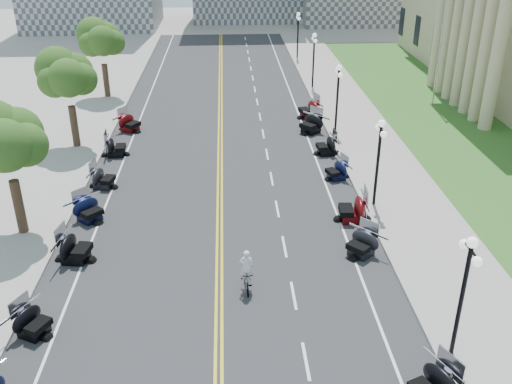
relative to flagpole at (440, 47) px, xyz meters
name	(u,v)px	position (x,y,z in m)	size (l,w,h in m)	color
ground	(219,249)	(-18.00, -22.00, -5.00)	(160.00, 160.00, 0.00)	gray
road	(220,167)	(-18.00, -12.00, -5.00)	(16.00, 90.00, 0.01)	#333335
centerline_yellow_a	(218,167)	(-18.12, -12.00, -4.99)	(0.12, 90.00, 0.00)	yellow
centerline_yellow_b	(222,167)	(-17.88, -12.00, -4.99)	(0.12, 90.00, 0.00)	yellow
edge_line_north	(318,165)	(-11.60, -12.00, -4.99)	(0.12, 90.00, 0.00)	white
edge_line_south	(120,169)	(-24.40, -12.00, -4.99)	(0.12, 90.00, 0.00)	white
lane_dash_4	(306,361)	(-14.80, -30.00, -4.99)	(0.12, 2.00, 0.00)	white
lane_dash_5	(294,295)	(-14.80, -26.00, -4.99)	(0.12, 2.00, 0.00)	white
lane_dash_6	(284,246)	(-14.80, -22.00, -4.99)	(0.12, 2.00, 0.00)	white
lane_dash_7	(277,209)	(-14.80, -18.00, -4.99)	(0.12, 2.00, 0.00)	white
lane_dash_8	(272,179)	(-14.80, -14.00, -4.99)	(0.12, 2.00, 0.00)	white
lane_dash_9	(267,154)	(-14.80, -10.00, -4.99)	(0.12, 2.00, 0.00)	white
lane_dash_10	(263,134)	(-14.80, -6.00, -4.99)	(0.12, 2.00, 0.00)	white
lane_dash_11	(260,117)	(-14.80, -2.00, -4.99)	(0.12, 2.00, 0.00)	white
lane_dash_12	(257,102)	(-14.80, 2.00, -4.99)	(0.12, 2.00, 0.00)	white
lane_dash_13	(255,89)	(-14.80, 6.00, -4.99)	(0.12, 2.00, 0.00)	white
lane_dash_14	(253,78)	(-14.80, 10.00, -4.99)	(0.12, 2.00, 0.00)	white
lane_dash_15	(251,68)	(-14.80, 14.00, -4.99)	(0.12, 2.00, 0.00)	white
lane_dash_16	(249,60)	(-14.80, 18.00, -4.99)	(0.12, 2.00, 0.00)	white
lane_dash_17	(248,52)	(-14.80, 22.00, -4.99)	(0.12, 2.00, 0.00)	white
lane_dash_18	(246,45)	(-14.80, 26.00, -4.99)	(0.12, 2.00, 0.00)	white
lane_dash_19	(245,38)	(-14.80, 30.00, -4.99)	(0.12, 2.00, 0.00)	white
sidewalk_north	(380,163)	(-7.50, -12.00, -4.92)	(5.00, 90.00, 0.15)	#9E9991
sidewalk_south	(55,170)	(-28.50, -12.00, -4.92)	(5.00, 90.00, 0.15)	#9E9991
lawn	(442,121)	(-0.50, -4.00, -4.95)	(9.00, 60.00, 0.10)	#356023
street_lamp_1	(461,299)	(-9.40, -30.00, -2.40)	(0.50, 1.20, 4.90)	black
street_lamp_2	(378,164)	(-9.40, -18.00, -2.40)	(0.50, 1.20, 4.90)	black
street_lamp_3	(337,99)	(-9.40, -6.00, -2.40)	(0.50, 1.20, 4.90)	black
street_lamp_4	(313,61)	(-9.40, 6.00, -2.40)	(0.50, 1.20, 4.90)	black
street_lamp_5	(298,36)	(-9.40, 18.00, -2.40)	(0.50, 1.20, 4.90)	black
flagpole	(440,47)	(0.00, 0.00, 0.00)	(1.10, 0.20, 10.00)	silver
tree_2	(7,147)	(-28.00, -20.00, -0.25)	(4.80, 4.80, 9.20)	#235619
tree_3	(68,81)	(-28.00, -8.00, -0.25)	(4.80, 4.80, 9.20)	#235619
tree_4	(102,44)	(-28.00, 4.00, -0.25)	(4.80, 4.80, 9.20)	#235619
motorcycle_n_5	(362,243)	(-11.20, -22.92, -4.33)	(1.91, 1.91, 1.34)	black
motorcycle_n_6	(353,208)	(-10.93, -19.54, -4.23)	(2.21, 2.21, 1.55)	#590A0C
motorcycle_n_7	(337,170)	(-10.82, -14.22, -4.38)	(1.78, 1.78, 1.25)	black
motorcycle_n_8	(327,145)	(-10.78, -10.20, -4.31)	(1.97, 1.97, 1.38)	black
motorcycle_n_9	(311,123)	(-11.24, -5.92, -4.25)	(2.15, 2.15, 1.51)	black
motorcycle_n_10	(309,108)	(-10.90, -2.48, -4.22)	(2.22, 2.22, 1.55)	#590A0C
motorcycle_s_4	(32,321)	(-25.18, -27.94, -4.36)	(1.82, 1.82, 1.28)	black
motorcycle_s_5	(75,247)	(-24.74, -22.70, -4.26)	(2.11, 2.11, 1.48)	black
motorcycle_s_6	(89,209)	(-24.91, -18.77, -4.31)	(1.98, 1.98, 1.39)	black
motorcycle_s_7	(103,177)	(-24.93, -14.70, -4.33)	(1.93, 1.93, 1.35)	black
motorcycle_s_8	(115,146)	(-25.02, -9.69, -4.29)	(2.02, 2.02, 1.42)	black
motorcycle_s_9	(129,122)	(-24.77, -4.87, -4.28)	(2.05, 2.05, 1.43)	#590A0C
bicycle	(247,280)	(-16.80, -25.45, -4.48)	(0.49, 1.72, 1.03)	#A51414
cyclist_rider	(246,253)	(-16.80, -25.45, -3.14)	(0.60, 0.39, 1.64)	white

